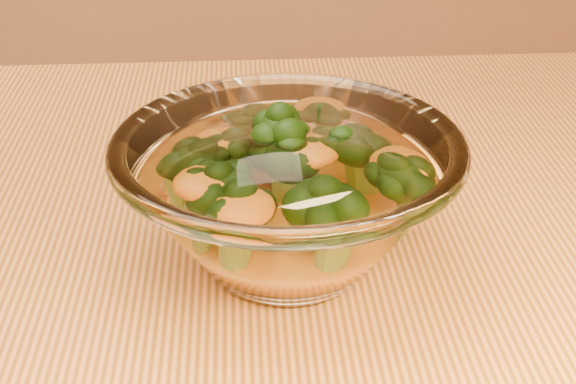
{
  "coord_description": "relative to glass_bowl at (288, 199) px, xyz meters",
  "views": [
    {
      "loc": [
        0.08,
        -0.35,
        1.03
      ],
      "look_at": [
        0.11,
        0.05,
        0.8
      ],
      "focal_mm": 50.0,
      "sensor_mm": 36.0,
      "label": 1
    }
  ],
  "objects": [
    {
      "name": "glass_bowl",
      "position": [
        0.0,
        0.0,
        0.0
      ],
      "size": [
        0.2,
        0.2,
        0.09
      ],
      "color": "white",
      "rests_on": "table"
    },
    {
      "name": "cheese_sauce",
      "position": [
        0.0,
        0.0,
        -0.02
      ],
      "size": [
        0.1,
        0.1,
        0.03
      ],
      "primitive_type": "ellipsoid",
      "color": "orange",
      "rests_on": "glass_bowl"
    },
    {
      "name": "broccoli_heap",
      "position": [
        0.0,
        0.0,
        0.01
      ],
      "size": [
        0.15,
        0.14,
        0.07
      ],
      "color": "black",
      "rests_on": "cheese_sauce"
    }
  ]
}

